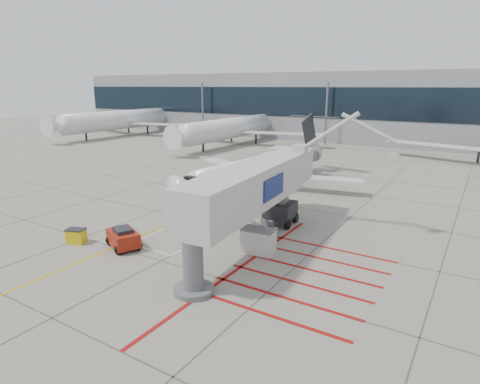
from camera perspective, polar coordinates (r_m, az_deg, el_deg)
The scene contains 13 objects.
ground_plane at distance 30.39m, azimuth -6.02°, elevation -7.05°, with size 260.00×260.00×0.00m, color gray.
regional_jet at distance 43.48m, azimuth 0.95°, elevation 4.92°, with size 22.85×28.81×7.55m, color white, non-canonical shape.
jet_bridge at distance 27.49m, azimuth 1.05°, elevation -0.60°, with size 9.41×19.87×7.95m, color beige, non-canonical shape.
pushback_tug at distance 30.08m, azimuth -16.27°, elevation -6.21°, with size 2.70×1.69×1.58m, color maroon, non-canonical shape.
spill_bin at distance 32.18m, azimuth -22.27°, elevation -5.80°, with size 1.29×0.86×1.12m, color gold, non-canonical shape.
baggage_cart at distance 31.65m, azimuth 3.18°, elevation -5.04°, with size 1.69×1.07×1.07m, color #4F4F53, non-canonical shape.
ground_power_unit at distance 28.02m, azimuth 2.63°, elevation -6.97°, with size 2.24×1.31×1.77m, color silver, non-canonical shape.
cone_nose at distance 35.34m, azimuth -9.40°, elevation -3.61°, with size 0.31×0.31×0.43m, color #DB470B.
cone_side at distance 35.62m, azimuth 2.42°, elevation -3.23°, with size 0.35×0.35×0.48m, color orange.
terminal_building at distance 92.55m, azimuth 27.66°, elevation 10.58°, with size 180.00×28.00×14.00m, color gray.
terminal_glass_band at distance 78.53m, azimuth 26.85°, elevation 10.93°, with size 180.00×0.10×6.00m, color black.
bg_aircraft_a at distance 99.90m, azimuth -15.41°, elevation 11.58°, with size 38.54×42.82×12.85m, color silver, non-canonical shape.
bg_aircraft_b at distance 80.58m, azimuth -0.23°, elevation 11.04°, with size 35.26×39.17×11.75m, color silver, non-canonical shape.
Camera 1 is at (17.46, -22.15, 11.32)m, focal length 30.00 mm.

